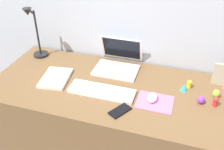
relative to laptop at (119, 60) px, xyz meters
name	(u,v)px	position (x,y,z in m)	size (l,w,h in m)	color
back_wall	(130,65)	(0.05, 0.14, -0.11)	(2.81, 0.05, 1.36)	#B2B7C1
desk	(115,129)	(0.05, -0.25, -0.42)	(1.61, 0.70, 0.74)	brown
laptop	(119,60)	(0.00, 0.00, 0.00)	(0.30, 0.28, 0.20)	white
keyboard	(102,91)	(-0.01, -0.33, -0.04)	(0.41, 0.13, 0.02)	white
mousepad	(155,102)	(0.32, -0.32, -0.05)	(0.21, 0.17, 0.00)	pink
mouse	(152,97)	(0.30, -0.31, -0.03)	(0.06, 0.10, 0.03)	white
cell_phone	(120,111)	(0.14, -0.46, -0.05)	(0.06, 0.13, 0.01)	black
desk_lamp	(35,34)	(-0.62, -0.05, 0.14)	(0.11, 0.16, 0.40)	black
notebook_pad	(56,78)	(-0.35, -0.28, -0.04)	(0.17, 0.24, 0.02)	silver
picture_frame	(223,75)	(0.69, -0.02, 0.02)	(0.12, 0.02, 0.15)	#B2A58C
toy_figurine_yellow	(189,84)	(0.50, -0.11, -0.02)	(0.03, 0.03, 0.06)	yellow
toy_figurine_lime	(216,93)	(0.66, -0.16, -0.03)	(0.04, 0.04, 0.05)	#8CDB33
toy_figurine_purple	(201,100)	(0.57, -0.25, -0.03)	(0.04, 0.04, 0.05)	purple
toy_figurine_cyan	(184,87)	(0.47, -0.15, -0.03)	(0.04, 0.04, 0.05)	#28B7CC
toy_figurine_red	(216,101)	(0.65, -0.25, -0.02)	(0.03, 0.03, 0.06)	red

